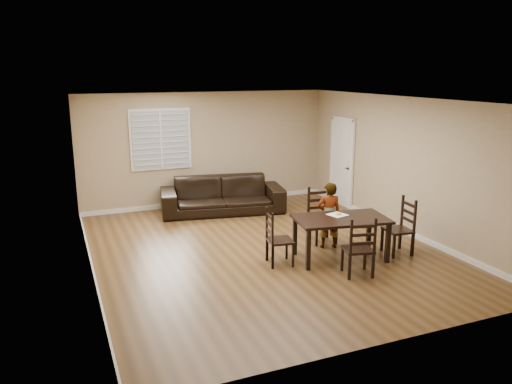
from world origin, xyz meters
TOP-DOWN VIEW (x-y plane):
  - ground at (0.00, 0.00)m, footprint 7.00×7.00m
  - room at (0.04, 0.18)m, footprint 6.04×7.04m
  - dining_table at (1.06, -0.89)m, footprint 1.70×1.13m
  - chair_near at (1.21, 0.12)m, footprint 0.50×0.47m
  - chair_far at (0.91, -1.71)m, footprint 0.53×0.51m
  - chair_left at (-0.13, -0.69)m, footprint 0.47×0.49m
  - chair_right at (2.25, -1.07)m, footprint 0.47×0.50m
  - child at (1.15, -0.32)m, footprint 0.51×0.39m
  - napkin at (1.09, -0.71)m, footprint 0.36×0.36m
  - donut at (1.10, -0.71)m, footprint 0.11×0.11m
  - sofa at (0.10, 2.65)m, footprint 2.92×1.54m

SIDE VIEW (x-z plane):
  - ground at x=0.00m, z-range 0.00..0.00m
  - sofa at x=0.10m, z-range 0.00..0.81m
  - chair_left at x=-0.13m, z-range -0.04..0.92m
  - chair_far at x=0.91m, z-range -0.05..0.94m
  - chair_right at x=2.25m, z-range -0.05..0.97m
  - chair_near at x=1.21m, z-range -0.05..1.00m
  - child at x=1.15m, z-range 0.00..1.23m
  - dining_table at x=1.06m, z-range 0.28..1.02m
  - napkin at x=1.09m, z-range 0.74..0.74m
  - donut at x=1.10m, z-range 0.75..0.78m
  - room at x=0.04m, z-range 0.45..3.17m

